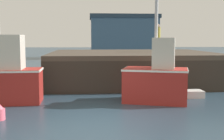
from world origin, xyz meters
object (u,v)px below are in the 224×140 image
Objects in this scene: fishing_boat_near_left at (1,78)px; dockworker at (158,38)px; rowboat at (182,94)px; fishing_boat_near_right at (157,79)px.

fishing_boat_near_left reaches higher than dockworker.
fishing_boat_near_left reaches higher than rowboat.
fishing_boat_near_left reaches higher than fishing_boat_near_right.
fishing_boat_near_right reaches higher than rowboat.
rowboat is (7.91, 0.51, -0.90)m from fishing_boat_near_left.
fishing_boat_near_right reaches higher than dockworker.
fishing_boat_near_right is at bearing -103.34° from dockworker.
fishing_boat_near_left is 3.02× the size of dockworker.
fishing_boat_near_right is (6.55, -0.29, -0.06)m from fishing_boat_near_left.
rowboat is at bearing 3.66° from fishing_boat_near_left.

